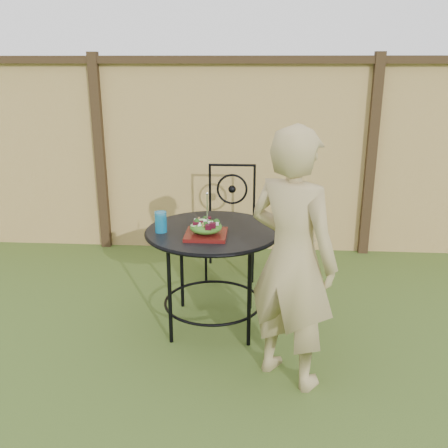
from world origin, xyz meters
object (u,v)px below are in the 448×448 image
diner (292,260)px  patio_table (213,249)px  patio_chair (231,217)px  salad_plate (206,235)px

diner → patio_table: bearing=-13.2°
patio_chair → salad_plate: patio_chair is taller
patio_chair → salad_plate: bearing=-95.1°
patio_chair → salad_plate: (-0.10, -1.13, 0.23)m
patio_table → diner: 0.80m
patio_table → patio_chair: bearing=85.9°
patio_table → salad_plate: (-0.03, -0.14, 0.15)m
diner → salad_plate: 0.70m
salad_plate → diner: bearing=-40.5°
patio_table → patio_chair: size_ratio=0.97×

